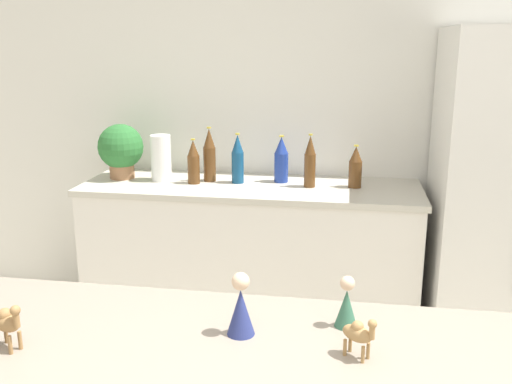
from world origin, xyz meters
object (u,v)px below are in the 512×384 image
back_bottle_3 (310,162)px  camel_figurine_second (7,322)px  back_bottle_5 (355,167)px  camel_figurine (359,333)px  paper_towel_roll (161,158)px  potted_plant (121,149)px  wise_man_figurine_crimson (241,308)px  back_bottle_2 (193,162)px  back_bottle_4 (238,159)px  wise_man_figurine_purple (346,305)px  back_bottle_1 (281,160)px  back_bottle_0 (209,155)px

back_bottle_3 → camel_figurine_second: (-0.60, -2.00, -0.01)m
back_bottle_5 → camel_figurine: back_bottle_5 is taller
paper_towel_roll → potted_plant: bearing=175.2°
wise_man_figurine_crimson → camel_figurine_second: bearing=-163.3°
back_bottle_2 → potted_plant: bearing=172.6°
back_bottle_2 → wise_man_figurine_crimson: size_ratio=1.54×
back_bottle_4 → wise_man_figurine_purple: bearing=-70.2°
back_bottle_1 → camel_figurine: 2.04m
back_bottle_2 → camel_figurine: back_bottle_2 is taller
back_bottle_5 → wise_man_figurine_purple: size_ratio=1.70×
camel_figurine → wise_man_figurine_purple: bearing=101.0°
potted_plant → paper_towel_roll: 0.26m
paper_towel_roll → back_bottle_4: 0.46m
potted_plant → back_bottle_2: (0.46, -0.06, -0.05)m
paper_towel_roll → wise_man_figurine_purple: size_ratio=1.89×
back_bottle_1 → back_bottle_4: 0.26m
back_bottle_1 → camel_figurine_second: size_ratio=2.17×
back_bottle_1 → back_bottle_3: bearing=-28.2°
wise_man_figurine_purple → wise_man_figurine_crimson: bearing=-162.3°
back_bottle_0 → back_bottle_1: back_bottle_0 is taller
back_bottle_0 → wise_man_figurine_purple: back_bottle_0 is taller
camel_figurine → back_bottle_1: bearing=102.0°
back_bottle_4 → camel_figurine_second: size_ratio=2.29×
back_bottle_0 → camel_figurine: bearing=-66.6°
back_bottle_4 → back_bottle_5: size_ratio=1.20×
paper_towel_roll → back_bottle_2: (0.21, -0.04, -0.01)m
wise_man_figurine_crimson → camel_figurine: bearing=-12.9°
back_bottle_0 → wise_man_figurine_purple: size_ratio=2.24×
back_bottle_3 → paper_towel_roll: bearing=179.0°
paper_towel_roll → wise_man_figurine_crimson: 2.03m
potted_plant → camel_figurine_second: potted_plant is taller
back_bottle_0 → back_bottle_1: (0.42, 0.04, -0.02)m
potted_plant → back_bottle_3: bearing=-1.8°
back_bottle_3 → back_bottle_5: back_bottle_3 is taller
back_bottle_5 → camel_figurine_second: size_ratio=1.91×
back_bottle_1 → wise_man_figurine_crimson: 1.93m
back_bottle_0 → back_bottle_5: bearing=-1.2°
back_bottle_0 → camel_figurine_second: (-0.01, -2.05, -0.02)m
wise_man_figurine_crimson → wise_man_figurine_purple: (0.27, 0.09, -0.01)m
back_bottle_5 → back_bottle_1: bearing=171.7°
paper_towel_roll → back_bottle_3: (0.88, -0.02, 0.01)m
back_bottle_1 → camel_figurine_second: (-0.43, -2.09, 0.00)m
back_bottle_3 → wise_man_figurine_purple: size_ratio=2.12×
paper_towel_roll → back_bottle_0: bearing=6.7°
back_bottle_1 → back_bottle_4: back_bottle_4 is taller
potted_plant → back_bottle_2: 0.47m
back_bottle_1 → wise_man_figurine_purple: size_ratio=1.93×
back_bottle_0 → camel_figurine_second: size_ratio=2.53×
back_bottle_4 → potted_plant: bearing=179.6°
back_bottle_2 → camel_figurine_second: size_ratio=2.06×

